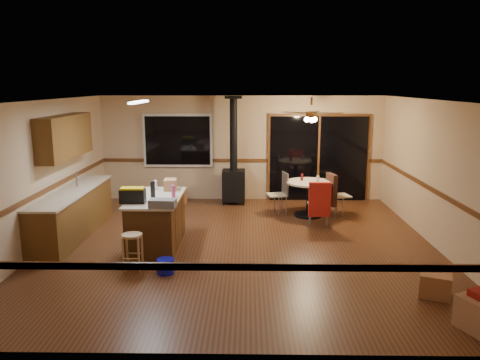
{
  "coord_description": "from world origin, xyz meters",
  "views": [
    {
      "loc": [
        0.14,
        -8.08,
        2.87
      ],
      "look_at": [
        0.0,
        0.3,
        1.15
      ],
      "focal_mm": 35.0,
      "sensor_mm": 36.0,
      "label": 1
    }
  ],
  "objects_px": {
    "chair_near": "(320,199)",
    "chair_right": "(333,190)",
    "dining_table": "(309,192)",
    "toolbox_grey": "(163,203)",
    "box_under_window": "(176,197)",
    "box_corner_b": "(435,285)",
    "wood_stove": "(234,174)",
    "bar_stool": "(133,252)",
    "kitchen_island": "(157,221)",
    "toolbox_black": "(133,196)",
    "blue_bucket": "(166,266)",
    "chair_left": "(281,189)"
  },
  "relations": [
    {
      "from": "chair_near",
      "to": "chair_right",
      "type": "height_order",
      "value": "same"
    },
    {
      "from": "dining_table",
      "to": "chair_near",
      "type": "distance_m",
      "value": 0.89
    },
    {
      "from": "toolbox_grey",
      "to": "box_under_window",
      "type": "relative_size",
      "value": 0.95
    },
    {
      "from": "toolbox_grey",
      "to": "chair_right",
      "type": "bearing_deg",
      "value": 39.64
    },
    {
      "from": "box_under_window",
      "to": "box_corner_b",
      "type": "height_order",
      "value": "box_under_window"
    },
    {
      "from": "wood_stove",
      "to": "toolbox_grey",
      "type": "height_order",
      "value": "wood_stove"
    },
    {
      "from": "bar_stool",
      "to": "dining_table",
      "type": "bearing_deg",
      "value": 44.71
    },
    {
      "from": "bar_stool",
      "to": "box_corner_b",
      "type": "relative_size",
      "value": 1.43
    },
    {
      "from": "kitchen_island",
      "to": "toolbox_black",
      "type": "relative_size",
      "value": 4.03
    },
    {
      "from": "dining_table",
      "to": "box_under_window",
      "type": "relative_size",
      "value": 2.21
    },
    {
      "from": "box_under_window",
      "to": "box_corner_b",
      "type": "relative_size",
      "value": 1.12
    },
    {
      "from": "wood_stove",
      "to": "blue_bucket",
      "type": "relative_size",
      "value": 9.18
    },
    {
      "from": "dining_table",
      "to": "chair_right",
      "type": "bearing_deg",
      "value": 1.14
    },
    {
      "from": "kitchen_island",
      "to": "dining_table",
      "type": "bearing_deg",
      "value": 33.35
    },
    {
      "from": "chair_right",
      "to": "bar_stool",
      "type": "bearing_deg",
      "value": -139.56
    },
    {
      "from": "kitchen_island",
      "to": "toolbox_black",
      "type": "height_order",
      "value": "toolbox_black"
    },
    {
      "from": "box_under_window",
      "to": "bar_stool",
      "type": "bearing_deg",
      "value": -90.84
    },
    {
      "from": "bar_stool",
      "to": "wood_stove",
      "type": "bearing_deg",
      "value": 70.81
    },
    {
      "from": "chair_left",
      "to": "blue_bucket",
      "type": "bearing_deg",
      "value": -120.73
    },
    {
      "from": "toolbox_grey",
      "to": "chair_left",
      "type": "distance_m",
      "value": 3.55
    },
    {
      "from": "chair_near",
      "to": "box_under_window",
      "type": "relative_size",
      "value": 1.54
    },
    {
      "from": "chair_right",
      "to": "chair_left",
      "type": "bearing_deg",
      "value": 174.2
    },
    {
      "from": "wood_stove",
      "to": "chair_left",
      "type": "height_order",
      "value": "wood_stove"
    },
    {
      "from": "box_under_window",
      "to": "wood_stove",
      "type": "bearing_deg",
      "value": 3.4
    },
    {
      "from": "blue_bucket",
      "to": "dining_table",
      "type": "relative_size",
      "value": 0.27
    },
    {
      "from": "kitchen_island",
      "to": "chair_near",
      "type": "bearing_deg",
      "value": 19.35
    },
    {
      "from": "kitchen_island",
      "to": "chair_near",
      "type": "relative_size",
      "value": 2.4
    },
    {
      "from": "dining_table",
      "to": "box_under_window",
      "type": "bearing_deg",
      "value": 162.12
    },
    {
      "from": "box_corner_b",
      "to": "chair_near",
      "type": "bearing_deg",
      "value": 110.02
    },
    {
      "from": "chair_left",
      "to": "box_under_window",
      "type": "bearing_deg",
      "value": 160.7
    },
    {
      "from": "chair_right",
      "to": "box_under_window",
      "type": "distance_m",
      "value": 3.77
    },
    {
      "from": "toolbox_black",
      "to": "blue_bucket",
      "type": "relative_size",
      "value": 1.52
    },
    {
      "from": "wood_stove",
      "to": "toolbox_black",
      "type": "bearing_deg",
      "value": -114.86
    },
    {
      "from": "wood_stove",
      "to": "box_corner_b",
      "type": "distance_m",
      "value": 5.9
    },
    {
      "from": "kitchen_island",
      "to": "blue_bucket",
      "type": "relative_size",
      "value": 6.12
    },
    {
      "from": "box_under_window",
      "to": "dining_table",
      "type": "bearing_deg",
      "value": -17.88
    },
    {
      "from": "chair_right",
      "to": "wood_stove",
      "type": "bearing_deg",
      "value": 154.17
    },
    {
      "from": "dining_table",
      "to": "box_under_window",
      "type": "distance_m",
      "value": 3.27
    },
    {
      "from": "toolbox_grey",
      "to": "chair_right",
      "type": "height_order",
      "value": "toolbox_grey"
    },
    {
      "from": "kitchen_island",
      "to": "wood_stove",
      "type": "distance_m",
      "value": 3.33
    },
    {
      "from": "bar_stool",
      "to": "chair_right",
      "type": "bearing_deg",
      "value": 40.44
    },
    {
      "from": "dining_table",
      "to": "wood_stove",
      "type": "bearing_deg",
      "value": 147.4
    },
    {
      "from": "box_under_window",
      "to": "chair_left",
      "type": "bearing_deg",
      "value": -19.3
    },
    {
      "from": "toolbox_grey",
      "to": "toolbox_black",
      "type": "xyz_separation_m",
      "value": [
        -0.56,
        0.3,
        0.05
      ]
    },
    {
      "from": "bar_stool",
      "to": "box_under_window",
      "type": "distance_m",
      "value": 4.12
    },
    {
      "from": "chair_left",
      "to": "box_corner_b",
      "type": "height_order",
      "value": "chair_left"
    },
    {
      "from": "dining_table",
      "to": "blue_bucket",
      "type": "bearing_deg",
      "value": -128.65
    },
    {
      "from": "chair_near",
      "to": "toolbox_grey",
      "type": "bearing_deg",
      "value": -147.52
    },
    {
      "from": "wood_stove",
      "to": "box_corner_b",
      "type": "height_order",
      "value": "wood_stove"
    },
    {
      "from": "box_corner_b",
      "to": "toolbox_grey",
      "type": "bearing_deg",
      "value": 161.68
    }
  ]
}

